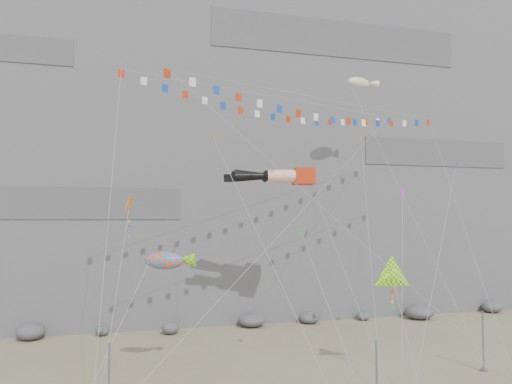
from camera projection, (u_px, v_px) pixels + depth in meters
ground at (319, 382)px, 32.33m from camera, size 120.00×120.00×0.00m
cliff at (222, 107)px, 64.48m from camera, size 80.00×28.00×50.00m
talus_boulders at (252, 321)px, 48.73m from camera, size 60.00×3.00×1.20m
anchor_pole_center at (377, 381)px, 25.91m from camera, size 0.12×0.12×4.23m
anchor_pole_right at (483, 341)px, 34.65m from camera, size 0.12×0.12×4.16m
legs_kite at (279, 176)px, 40.65m from camera, size 7.56×17.84×21.01m
flag_banner_upper at (281, 98)px, 41.07m from camera, size 26.75×17.94×28.01m
flag_banner_lower at (325, 100)px, 37.71m from camera, size 24.41×11.80×23.20m
harlequin_kite at (130, 204)px, 33.75m from camera, size 2.57×8.05×13.64m
fish_windsock at (164, 261)px, 32.83m from camera, size 6.98×6.81×10.77m
delta_kite at (392, 276)px, 32.77m from camera, size 3.01×6.53×9.27m
blimp_windsock at (359, 83)px, 47.00m from camera, size 4.73×14.19×26.94m
small_kite_a at (215, 142)px, 38.49m from camera, size 5.02×14.61×22.50m
small_kite_b at (403, 194)px, 38.32m from camera, size 7.20×10.75×17.37m
small_kite_c at (302, 235)px, 34.09m from camera, size 1.42×8.99×12.64m
small_kite_d at (361, 144)px, 43.18m from camera, size 7.06×15.28×23.75m
small_kite_e at (455, 170)px, 38.17m from camera, size 9.37×7.74×18.42m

